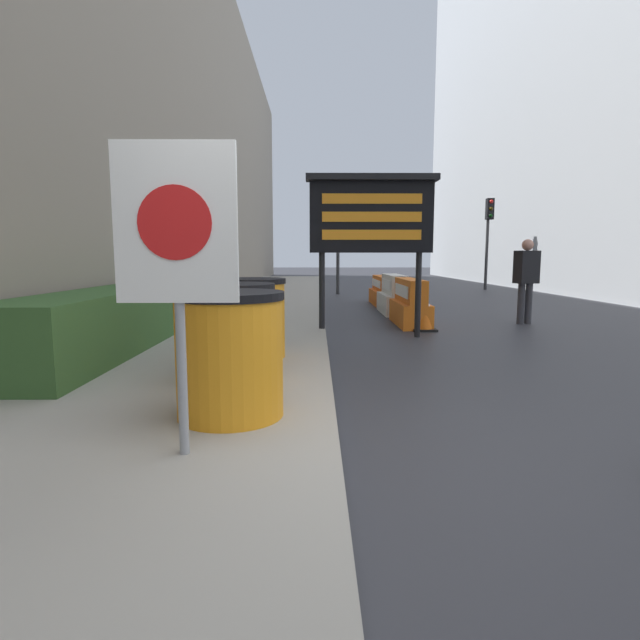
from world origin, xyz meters
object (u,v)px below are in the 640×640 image
object	(u,v)px
jersey_barrier_orange_near	(410,305)
pedestrian_worker	(526,274)
barrel_drum_foreground	(230,354)
traffic_cone_mid	(424,310)
warning_sign	(176,242)
jersey_barrier_white	(394,296)
traffic_cone_near	(374,289)
barrel_drum_middle	(233,332)
message_board	(371,217)
traffic_light_near_curb	(338,211)
barrel_drum_back	(251,318)
jersey_barrier_orange_far	(382,292)
traffic_light_far_side	(489,224)

from	to	relation	value
jersey_barrier_orange_near	pedestrian_worker	xyz separation A→B (m)	(2.36, 0.12, 0.60)
barrel_drum_foreground	traffic_cone_mid	xyz separation A→B (m)	(2.65, 5.42, -0.25)
warning_sign	jersey_barrier_white	world-z (taller)	warning_sign
warning_sign	traffic_cone_near	xyz separation A→B (m)	(2.76, 13.77, -1.18)
barrel_drum_middle	jersey_barrier_orange_near	xyz separation A→B (m)	(2.70, 5.07, -0.22)
warning_sign	message_board	size ratio (longest dim) A/B	0.70
barrel_drum_foreground	traffic_light_near_curb	distance (m)	14.63
traffic_cone_near	traffic_light_near_curb	world-z (taller)	traffic_light_near_curb
traffic_cone_near	pedestrian_worker	bearing A→B (deg)	-71.11
message_board	jersey_barrier_orange_near	bearing A→B (deg)	57.73
barrel_drum_foreground	jersey_barrier_orange_near	world-z (taller)	barrel_drum_foreground
traffic_light_near_curb	barrel_drum_back	bearing A→B (deg)	-97.37
barrel_drum_middle	jersey_barrier_white	world-z (taller)	barrel_drum_middle
barrel_drum_back	traffic_cone_mid	size ratio (longest dim) A/B	1.23
jersey_barrier_orange_far	traffic_cone_near	xyz separation A→B (m)	(0.07, 2.56, -0.09)
barrel_drum_back	jersey_barrier_orange_far	bearing A→B (deg)	72.01
jersey_barrier_orange_far	traffic_light_far_side	size ratio (longest dim) A/B	0.58
message_board	jersey_barrier_orange_far	distance (m)	6.09
jersey_barrier_white	jersey_barrier_orange_far	size ratio (longest dim) A/B	0.83
warning_sign	traffic_cone_mid	world-z (taller)	warning_sign
pedestrian_worker	message_board	bearing A→B (deg)	8.56
barrel_drum_back	traffic_cone_mid	distance (m)	4.22
barrel_drum_middle	jersey_barrier_orange_far	bearing A→B (deg)	73.87
barrel_drum_middle	barrel_drum_back	xyz separation A→B (m)	(0.04, 1.13, 0.00)
traffic_light_far_side	pedestrian_worker	size ratio (longest dim) A/B	2.16
traffic_cone_mid	barrel_drum_back	bearing A→B (deg)	-131.27
barrel_drum_foreground	warning_sign	size ratio (longest dim) A/B	0.51
jersey_barrier_orange_near	traffic_light_far_side	bearing A→B (deg)	64.17
jersey_barrier_white	traffic_cone_mid	xyz separation A→B (m)	(0.12, -2.88, -0.03)
jersey_barrier_orange_near	traffic_cone_mid	size ratio (longest dim) A/B	2.30
traffic_light_far_side	barrel_drum_foreground	bearing A→B (deg)	-114.52
warning_sign	barrel_drum_foreground	bearing A→B (deg)	78.07
warning_sign	message_board	bearing A→B (deg)	72.38
warning_sign	traffic_cone_mid	distance (m)	6.88
message_board	jersey_barrier_orange_far	bearing A→B (deg)	80.49
traffic_cone_near	traffic_light_near_curb	distance (m)	3.26
traffic_light_near_curb	jersey_barrier_orange_far	bearing A→B (deg)	-74.40
warning_sign	traffic_cone_near	bearing A→B (deg)	78.65
traffic_cone_near	traffic_light_far_side	distance (m)	6.79
traffic_cone_mid	traffic_light_near_curb	xyz separation A→B (m)	(-1.21, 8.94, 2.61)
warning_sign	pedestrian_worker	size ratio (longest dim) A/B	1.10
barrel_drum_back	pedestrian_worker	xyz separation A→B (m)	(5.02, 4.07, 0.38)
barrel_drum_back	pedestrian_worker	size ratio (longest dim) A/B	0.56
jersey_barrier_orange_near	traffic_light_far_side	distance (m)	12.01
barrel_drum_back	message_board	world-z (taller)	message_board
barrel_drum_middle	jersey_barrier_white	xyz separation A→B (m)	(2.70, 7.17, -0.22)
traffic_light_near_curb	pedestrian_worker	bearing A→B (deg)	-66.77
barrel_drum_foreground	pedestrian_worker	world-z (taller)	pedestrian_worker
message_board	traffic_light_far_side	bearing A→B (deg)	63.31
barrel_drum_back	warning_sign	bearing A→B (deg)	-90.63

